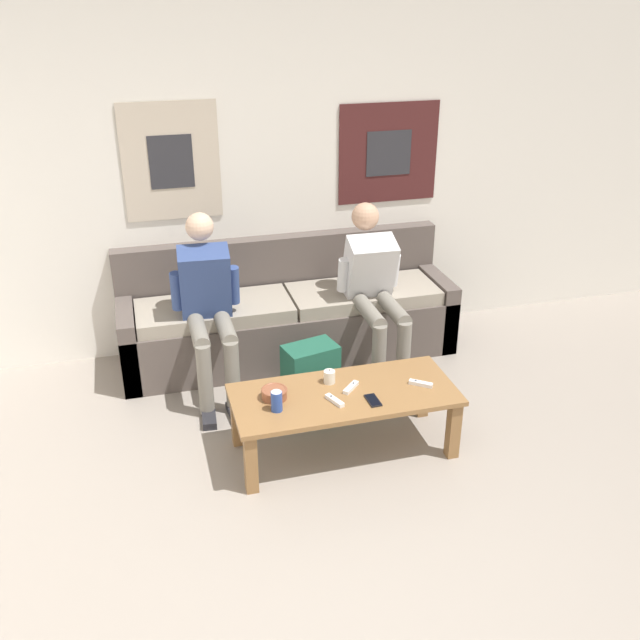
{
  "coord_description": "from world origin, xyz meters",
  "views": [
    {
      "loc": [
        -0.9,
        -2.29,
        2.64
      ],
      "look_at": [
        0.18,
        1.64,
        0.67
      ],
      "focal_mm": 40.0,
      "sensor_mm": 36.0,
      "label": 1
    }
  ],
  "objects_px": {
    "game_controller_far_center": "(351,387)",
    "cell_phone": "(373,400)",
    "pillar_candle": "(329,377)",
    "person_seated_teen": "(374,285)",
    "ceramic_bowl": "(274,393)",
    "couch": "(288,318)",
    "coffee_table": "(344,402)",
    "game_controller_near_right": "(335,400)",
    "backpack": "(311,375)",
    "person_seated_adult": "(208,301)",
    "game_controller_near_left": "(421,384)",
    "drink_can_blue": "(277,401)"
  },
  "relations": [
    {
      "from": "person_seated_adult",
      "to": "cell_phone",
      "type": "distance_m",
      "value": 1.37
    },
    {
      "from": "person_seated_adult",
      "to": "pillar_candle",
      "type": "xyz_separation_m",
      "value": [
        0.62,
        -0.81,
        -0.22
      ]
    },
    {
      "from": "person_seated_adult",
      "to": "game_controller_near_left",
      "type": "height_order",
      "value": "person_seated_adult"
    },
    {
      "from": "ceramic_bowl",
      "to": "game_controller_near_right",
      "type": "height_order",
      "value": "ceramic_bowl"
    },
    {
      "from": "ceramic_bowl",
      "to": "pillar_candle",
      "type": "bearing_deg",
      "value": 13.43
    },
    {
      "from": "game_controller_far_center",
      "to": "pillar_candle",
      "type": "bearing_deg",
      "value": 133.26
    },
    {
      "from": "game_controller_far_center",
      "to": "cell_phone",
      "type": "distance_m",
      "value": 0.18
    },
    {
      "from": "person_seated_teen",
      "to": "game_controller_near_right",
      "type": "relative_size",
      "value": 8.14
    },
    {
      "from": "person_seated_adult",
      "to": "coffee_table",
      "type": "bearing_deg",
      "value": -54.81
    },
    {
      "from": "cell_phone",
      "to": "game_controller_near_right",
      "type": "bearing_deg",
      "value": 167.59
    },
    {
      "from": "person_seated_adult",
      "to": "game_controller_near_right",
      "type": "distance_m",
      "value": 1.22
    },
    {
      "from": "person_seated_adult",
      "to": "ceramic_bowl",
      "type": "relative_size",
      "value": 7.92
    },
    {
      "from": "couch",
      "to": "coffee_table",
      "type": "relative_size",
      "value": 1.86
    },
    {
      "from": "game_controller_near_right",
      "to": "game_controller_far_center",
      "type": "relative_size",
      "value": 1.16
    },
    {
      "from": "couch",
      "to": "game_controller_near_left",
      "type": "distance_m",
      "value": 1.45
    },
    {
      "from": "coffee_table",
      "to": "game_controller_near_right",
      "type": "height_order",
      "value": "game_controller_near_right"
    },
    {
      "from": "couch",
      "to": "game_controller_far_center",
      "type": "bearing_deg",
      "value": -86.08
    },
    {
      "from": "couch",
      "to": "person_seated_teen",
      "type": "relative_size",
      "value": 2.1
    },
    {
      "from": "person_seated_adult",
      "to": "game_controller_far_center",
      "type": "bearing_deg",
      "value": -52.04
    },
    {
      "from": "cell_phone",
      "to": "ceramic_bowl",
      "type": "bearing_deg",
      "value": 161.32
    },
    {
      "from": "coffee_table",
      "to": "person_seated_teen",
      "type": "bearing_deg",
      "value": 61.64
    },
    {
      "from": "coffee_table",
      "to": "ceramic_bowl",
      "type": "relative_size",
      "value": 8.62
    },
    {
      "from": "game_controller_near_left",
      "to": "cell_phone",
      "type": "relative_size",
      "value": 0.98
    },
    {
      "from": "couch",
      "to": "coffee_table",
      "type": "height_order",
      "value": "couch"
    },
    {
      "from": "ceramic_bowl",
      "to": "game_controller_far_center",
      "type": "distance_m",
      "value": 0.46
    },
    {
      "from": "couch",
      "to": "game_controller_near_right",
      "type": "xyz_separation_m",
      "value": [
        -0.05,
        -1.4,
        0.12
      ]
    },
    {
      "from": "person_seated_adult",
      "to": "game_controller_near_right",
      "type": "bearing_deg",
      "value": -60.56
    },
    {
      "from": "person_seated_adult",
      "to": "pillar_candle",
      "type": "relative_size",
      "value": 13.43
    },
    {
      "from": "coffee_table",
      "to": "game_controller_near_left",
      "type": "bearing_deg",
      "value": -5.08
    },
    {
      "from": "game_controller_far_center",
      "to": "cell_phone",
      "type": "xyz_separation_m",
      "value": [
        0.08,
        -0.16,
        -0.01
      ]
    },
    {
      "from": "drink_can_blue",
      "to": "game_controller_near_left",
      "type": "height_order",
      "value": "drink_can_blue"
    },
    {
      "from": "ceramic_bowl",
      "to": "game_controller_far_center",
      "type": "xyz_separation_m",
      "value": [
        0.46,
        -0.02,
        -0.02
      ]
    },
    {
      "from": "person_seated_adult",
      "to": "person_seated_teen",
      "type": "distance_m",
      "value": 1.19
    },
    {
      "from": "person_seated_teen",
      "to": "ceramic_bowl",
      "type": "height_order",
      "value": "person_seated_teen"
    },
    {
      "from": "ceramic_bowl",
      "to": "game_controller_near_left",
      "type": "relative_size",
      "value": 1.16
    },
    {
      "from": "coffee_table",
      "to": "ceramic_bowl",
      "type": "xyz_separation_m",
      "value": [
        -0.41,
        0.05,
        0.1
      ]
    },
    {
      "from": "ceramic_bowl",
      "to": "game_controller_near_right",
      "type": "relative_size",
      "value": 1.07
    },
    {
      "from": "person_seated_teen",
      "to": "ceramic_bowl",
      "type": "distance_m",
      "value": 1.32
    },
    {
      "from": "couch",
      "to": "game_controller_near_left",
      "type": "height_order",
      "value": "couch"
    },
    {
      "from": "game_controller_far_center",
      "to": "cell_phone",
      "type": "bearing_deg",
      "value": -62.58
    },
    {
      "from": "couch",
      "to": "pillar_candle",
      "type": "bearing_deg",
      "value": -90.71
    },
    {
      "from": "backpack",
      "to": "ceramic_bowl",
      "type": "height_order",
      "value": "ceramic_bowl"
    },
    {
      "from": "person_seated_teen",
      "to": "ceramic_bowl",
      "type": "xyz_separation_m",
      "value": [
        -0.93,
        -0.91,
        -0.21
      ]
    },
    {
      "from": "couch",
      "to": "person_seated_teen",
      "type": "xyz_separation_m",
      "value": [
        0.56,
        -0.35,
        0.35
      ]
    },
    {
      "from": "drink_can_blue",
      "to": "game_controller_far_center",
      "type": "relative_size",
      "value": 0.98
    },
    {
      "from": "cell_phone",
      "to": "game_controller_near_left",
      "type": "bearing_deg",
      "value": 15.23
    },
    {
      "from": "ceramic_bowl",
      "to": "cell_phone",
      "type": "bearing_deg",
      "value": -18.68
    },
    {
      "from": "backpack",
      "to": "game_controller_far_center",
      "type": "bearing_deg",
      "value": -80.92
    },
    {
      "from": "person_seated_adult",
      "to": "pillar_candle",
      "type": "height_order",
      "value": "person_seated_adult"
    },
    {
      "from": "game_controller_near_right",
      "to": "game_controller_far_center",
      "type": "xyz_separation_m",
      "value": [
        0.14,
        0.11,
        0.0
      ]
    }
  ]
}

